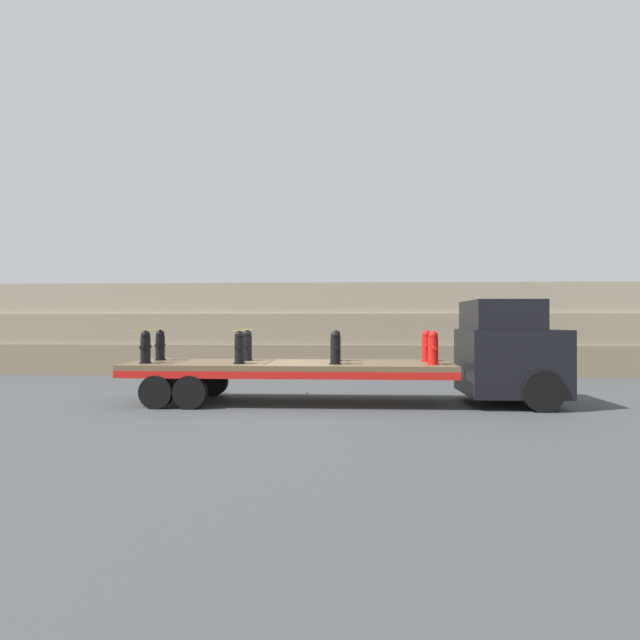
{
  "coord_description": "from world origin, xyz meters",
  "views": [
    {
      "loc": [
        1.61,
        -14.27,
        2.33
      ],
      "look_at": [
        0.88,
        0.0,
        2.38
      ],
      "focal_mm": 28.0,
      "sensor_mm": 36.0,
      "label": 1
    }
  ],
  "objects_px": {
    "fire_hydrant_black_near_0": "(146,347)",
    "flatbed_trailer": "(268,370)",
    "fire_hydrant_black_far_1": "(247,346)",
    "fire_hydrant_black_far_0": "(160,345)",
    "fire_hydrant_black_near_2": "(335,348)",
    "fire_hydrant_red_near_3": "(433,348)",
    "truck_cab": "(512,352)",
    "fire_hydrant_red_far_3": "(426,346)",
    "fire_hydrant_black_near_1": "(239,348)",
    "fire_hydrant_black_far_2": "(336,346)"
  },
  "relations": [
    {
      "from": "flatbed_trailer",
      "to": "fire_hydrant_black_far_1",
      "type": "xyz_separation_m",
      "value": [
        -0.71,
        0.56,
        0.67
      ]
    },
    {
      "from": "truck_cab",
      "to": "fire_hydrant_black_near_0",
      "type": "distance_m",
      "value": 10.31
    },
    {
      "from": "fire_hydrant_red_near_3",
      "to": "fire_hydrant_black_far_0",
      "type": "bearing_deg",
      "value": 172.1
    },
    {
      "from": "fire_hydrant_black_far_2",
      "to": "fire_hydrant_red_near_3",
      "type": "relative_size",
      "value": 1.0
    },
    {
      "from": "fire_hydrant_black_far_1",
      "to": "fire_hydrant_red_far_3",
      "type": "height_order",
      "value": "same"
    },
    {
      "from": "fire_hydrant_black_far_2",
      "to": "fire_hydrant_red_far_3",
      "type": "xyz_separation_m",
      "value": [
        2.67,
        0.0,
        0.0
      ]
    },
    {
      "from": "fire_hydrant_black_far_1",
      "to": "fire_hydrant_black_far_2",
      "type": "distance_m",
      "value": 2.67
    },
    {
      "from": "truck_cab",
      "to": "fire_hydrant_red_far_3",
      "type": "distance_m",
      "value": 2.37
    },
    {
      "from": "fire_hydrant_black_near_1",
      "to": "fire_hydrant_red_near_3",
      "type": "relative_size",
      "value": 1.0
    },
    {
      "from": "fire_hydrant_black_near_1",
      "to": "flatbed_trailer",
      "type": "bearing_deg",
      "value": 37.91
    },
    {
      "from": "fire_hydrant_red_far_3",
      "to": "fire_hydrant_black_far_0",
      "type": "bearing_deg",
      "value": 180.0
    },
    {
      "from": "fire_hydrant_black_far_0",
      "to": "fire_hydrant_black_near_1",
      "type": "distance_m",
      "value": 2.89
    },
    {
      "from": "fire_hydrant_black_near_0",
      "to": "fire_hydrant_black_near_2",
      "type": "relative_size",
      "value": 1.0
    },
    {
      "from": "fire_hydrant_black_far_1",
      "to": "fire_hydrant_black_near_2",
      "type": "relative_size",
      "value": 1.0
    },
    {
      "from": "flatbed_trailer",
      "to": "fire_hydrant_red_far_3",
      "type": "relative_size",
      "value": 9.97
    },
    {
      "from": "truck_cab",
      "to": "fire_hydrant_red_near_3",
      "type": "xyz_separation_m",
      "value": [
        -2.3,
        -0.56,
        0.14
      ]
    },
    {
      "from": "flatbed_trailer",
      "to": "fire_hydrant_black_near_2",
      "type": "height_order",
      "value": "fire_hydrant_black_near_2"
    },
    {
      "from": "truck_cab",
      "to": "fire_hydrant_black_near_1",
      "type": "xyz_separation_m",
      "value": [
        -7.63,
        -0.56,
        0.14
      ]
    },
    {
      "from": "truck_cab",
      "to": "flatbed_trailer",
      "type": "xyz_separation_m",
      "value": [
        -6.91,
        0.0,
        -0.53
      ]
    },
    {
      "from": "fire_hydrant_black_far_1",
      "to": "fire_hydrant_red_near_3",
      "type": "xyz_separation_m",
      "value": [
        5.33,
        -1.11,
        0.0
      ]
    },
    {
      "from": "fire_hydrant_black_near_0",
      "to": "flatbed_trailer",
      "type": "bearing_deg",
      "value": 9.33
    },
    {
      "from": "fire_hydrant_black_near_0",
      "to": "fire_hydrant_black_far_1",
      "type": "bearing_deg",
      "value": 22.61
    },
    {
      "from": "fire_hydrant_black_far_0",
      "to": "fire_hydrant_black_far_1",
      "type": "bearing_deg",
      "value": 0.0
    },
    {
      "from": "fire_hydrant_black_near_2",
      "to": "fire_hydrant_red_far_3",
      "type": "relative_size",
      "value": 1.0
    },
    {
      "from": "fire_hydrant_black_near_2",
      "to": "flatbed_trailer",
      "type": "bearing_deg",
      "value": 164.13
    },
    {
      "from": "fire_hydrant_black_near_0",
      "to": "fire_hydrant_black_near_1",
      "type": "height_order",
      "value": "same"
    },
    {
      "from": "flatbed_trailer",
      "to": "fire_hydrant_red_far_3",
      "type": "distance_m",
      "value": 4.7
    },
    {
      "from": "flatbed_trailer",
      "to": "fire_hydrant_black_far_1",
      "type": "height_order",
      "value": "fire_hydrant_black_far_1"
    },
    {
      "from": "fire_hydrant_red_near_3",
      "to": "truck_cab",
      "type": "bearing_deg",
      "value": 13.59
    },
    {
      "from": "fire_hydrant_black_far_1",
      "to": "fire_hydrant_black_near_2",
      "type": "height_order",
      "value": "same"
    },
    {
      "from": "truck_cab",
      "to": "fire_hydrant_black_far_1",
      "type": "relative_size",
      "value": 3.17
    },
    {
      "from": "flatbed_trailer",
      "to": "fire_hydrant_black_far_1",
      "type": "relative_size",
      "value": 9.97
    },
    {
      "from": "fire_hydrant_black_far_1",
      "to": "flatbed_trailer",
      "type": "bearing_deg",
      "value": -37.91
    },
    {
      "from": "truck_cab",
      "to": "fire_hydrant_black_far_2",
      "type": "distance_m",
      "value": 4.99
    },
    {
      "from": "fire_hydrant_red_near_3",
      "to": "fire_hydrant_black_far_1",
      "type": "bearing_deg",
      "value": 168.24
    },
    {
      "from": "fire_hydrant_black_far_0",
      "to": "fire_hydrant_red_far_3",
      "type": "xyz_separation_m",
      "value": [
        8.0,
        0.0,
        0.0
      ]
    },
    {
      "from": "fire_hydrant_black_near_0",
      "to": "fire_hydrant_red_near_3",
      "type": "relative_size",
      "value": 1.0
    },
    {
      "from": "truck_cab",
      "to": "fire_hydrant_black_far_1",
      "type": "xyz_separation_m",
      "value": [
        -7.63,
        0.56,
        0.14
      ]
    },
    {
      "from": "truck_cab",
      "to": "fire_hydrant_black_near_0",
      "type": "relative_size",
      "value": 3.17
    },
    {
      "from": "fire_hydrant_black_far_1",
      "to": "fire_hydrant_red_near_3",
      "type": "distance_m",
      "value": 5.45
    },
    {
      "from": "flatbed_trailer",
      "to": "fire_hydrant_black_far_2",
      "type": "distance_m",
      "value": 2.14
    },
    {
      "from": "truck_cab",
      "to": "fire_hydrant_black_near_2",
      "type": "distance_m",
      "value": 4.99
    },
    {
      "from": "flatbed_trailer",
      "to": "fire_hydrant_black_far_2",
      "type": "xyz_separation_m",
      "value": [
        1.95,
        0.56,
        0.67
      ]
    },
    {
      "from": "fire_hydrant_black_far_0",
      "to": "fire_hydrant_red_far_3",
      "type": "relative_size",
      "value": 1.0
    },
    {
      "from": "fire_hydrant_black_far_2",
      "to": "fire_hydrant_black_near_2",
      "type": "bearing_deg",
      "value": -90.0
    },
    {
      "from": "fire_hydrant_black_near_2",
      "to": "fire_hydrant_black_far_2",
      "type": "relative_size",
      "value": 1.0
    },
    {
      "from": "truck_cab",
      "to": "fire_hydrant_black_near_0",
      "type": "height_order",
      "value": "truck_cab"
    },
    {
      "from": "fire_hydrant_black_far_0",
      "to": "fire_hydrant_black_far_2",
      "type": "height_order",
      "value": "same"
    },
    {
      "from": "fire_hydrant_black_far_0",
      "to": "fire_hydrant_black_near_2",
      "type": "bearing_deg",
      "value": -11.76
    },
    {
      "from": "fire_hydrant_black_far_0",
      "to": "fire_hydrant_black_near_0",
      "type": "bearing_deg",
      "value": -90.0
    }
  ]
}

